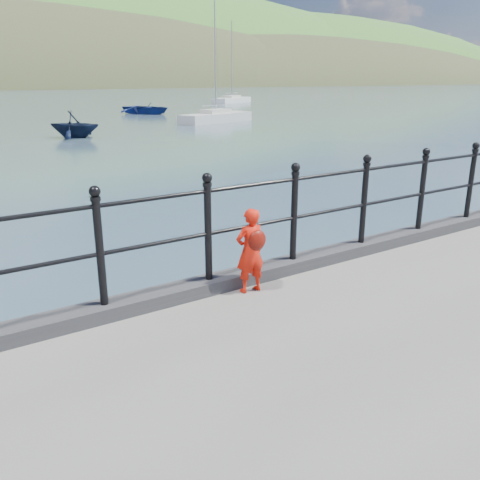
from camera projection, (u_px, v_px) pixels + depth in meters
ground at (246, 349)px, 6.46m from camera, size 600.00×600.00×0.00m
kerb at (253, 274)px, 6.01m from camera, size 60.00×0.30×0.15m
railing at (253, 213)px, 5.78m from camera, size 18.11×0.11×1.20m
far_shore at (13, 139)px, 223.60m from camera, size 830.00×200.00×156.00m
child at (250, 250)px, 5.56m from camera, size 0.36×0.31×0.96m
launch_blue at (147, 108)px, 48.25m from camera, size 5.43×6.06×1.03m
launch_navy at (74, 124)px, 28.91m from camera, size 3.85×3.84×1.54m
sailboat_near at (216, 118)px, 39.02m from camera, size 6.86×3.77×9.05m
sailboat_far at (232, 100)px, 69.77m from camera, size 7.64×5.53×10.68m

